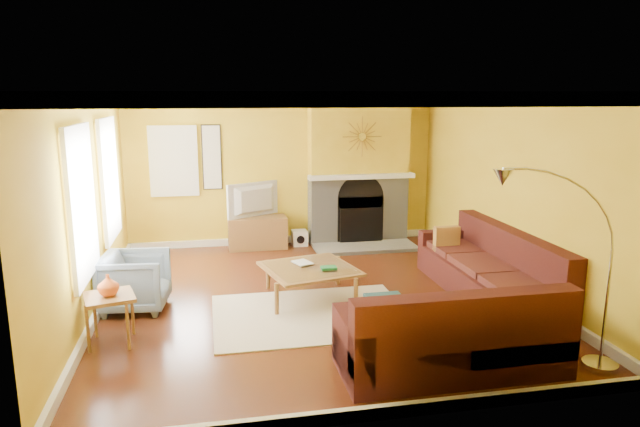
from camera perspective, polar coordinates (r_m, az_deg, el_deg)
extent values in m
cube|color=#602B14|center=(7.74, -0.63, -8.50)|extent=(5.50, 6.00, 0.02)
cube|color=white|center=(7.25, -0.68, 12.09)|extent=(5.50, 6.00, 0.02)
cube|color=gold|center=(10.31, -3.74, 4.41)|extent=(5.50, 0.02, 2.70)
cube|color=gold|center=(4.53, 6.39, -5.29)|extent=(5.50, 0.02, 2.70)
cube|color=gold|center=(7.39, -22.18, 0.60)|extent=(0.02, 6.00, 2.70)
cube|color=gold|center=(8.33, 18.37, 2.05)|extent=(0.02, 6.00, 2.70)
cube|color=white|center=(8.63, -20.42, 3.24)|extent=(0.06, 1.22, 1.72)
cube|color=white|center=(6.78, -22.87, 0.89)|extent=(0.06, 1.22, 1.72)
cube|color=white|center=(10.17, -14.43, 5.10)|extent=(0.82, 0.06, 1.22)
cube|color=white|center=(10.16, -10.76, 5.54)|extent=(0.34, 0.04, 1.14)
cube|color=white|center=(10.16, 4.20, 3.72)|extent=(1.92, 0.22, 0.08)
cube|color=gray|center=(10.11, 4.56, -3.39)|extent=(1.80, 0.70, 0.06)
cube|color=beige|center=(7.15, -0.86, -10.08)|extent=(2.40, 1.80, 0.02)
cube|color=olive|center=(10.14, -6.27, -1.90)|extent=(1.02, 0.46, 0.56)
imported|color=black|center=(10.02, -6.34, 1.34)|extent=(0.99, 0.62, 0.60)
cube|color=white|center=(10.32, -2.07, -2.44)|extent=(0.27, 0.27, 0.27)
imported|color=slate|center=(7.60, -17.99, -6.48)|extent=(0.88, 0.86, 0.73)
imported|color=#D8591E|center=(6.57, -20.42, -6.71)|extent=(0.23, 0.23, 0.24)
imported|color=white|center=(7.65, -2.44, -5.07)|extent=(0.29, 0.33, 0.03)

